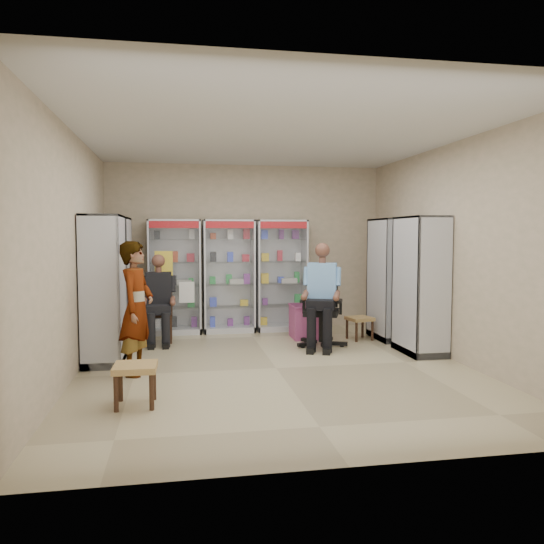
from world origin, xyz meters
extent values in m
plane|color=tan|center=(0.00, 0.00, 0.00)|extent=(6.00, 6.00, 0.00)
cube|color=#C0A98F|center=(0.00, 3.00, 1.50)|extent=(5.00, 0.02, 3.00)
cube|color=#C0A98F|center=(0.00, -3.00, 1.50)|extent=(5.00, 0.02, 3.00)
cube|color=#C0A98F|center=(-2.50, 0.00, 1.50)|extent=(0.02, 6.00, 3.00)
cube|color=#C0A98F|center=(2.50, 0.00, 1.50)|extent=(0.02, 6.00, 3.00)
cube|color=beige|center=(0.00, 0.00, 3.00)|extent=(5.00, 6.00, 0.02)
cube|color=#9FA0A5|center=(-1.30, 2.73, 1.00)|extent=(0.90, 0.50, 2.00)
cube|color=#B5B7BD|center=(-0.35, 2.73, 1.00)|extent=(0.90, 0.50, 2.00)
cube|color=#AAACB1|center=(0.60, 2.73, 1.00)|extent=(0.90, 0.50, 2.00)
cube|color=#A3A5AA|center=(2.23, 1.60, 1.00)|extent=(0.90, 0.50, 2.00)
cube|color=#A8AAAF|center=(2.23, 0.50, 1.00)|extent=(0.90, 0.50, 2.00)
cube|color=silver|center=(-2.23, 1.80, 1.00)|extent=(0.90, 0.50, 2.00)
cube|color=#AEB0B5|center=(-2.23, 0.70, 1.00)|extent=(0.90, 0.50, 2.00)
cube|color=black|center=(-1.55, 2.00, 0.47)|extent=(0.42, 0.42, 0.94)
cube|color=black|center=(0.95, 1.23, 0.59)|extent=(0.83, 0.83, 1.19)
cube|color=#BB4A81|center=(0.92, 1.91, 0.28)|extent=(0.59, 0.57, 0.56)
cylinder|color=#502606|center=(0.88, 1.85, 0.61)|extent=(0.07, 0.07, 0.10)
cube|color=tan|center=(1.71, 1.62, 0.19)|extent=(0.45, 0.45, 0.38)
cube|color=#A17644|center=(-1.68, -1.24, 0.21)|extent=(0.44, 0.44, 0.43)
imported|color=gray|center=(-1.75, 0.02, 0.83)|extent=(0.56, 0.70, 1.66)
camera|label=1|loc=(-1.24, -6.68, 1.73)|focal=35.00mm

